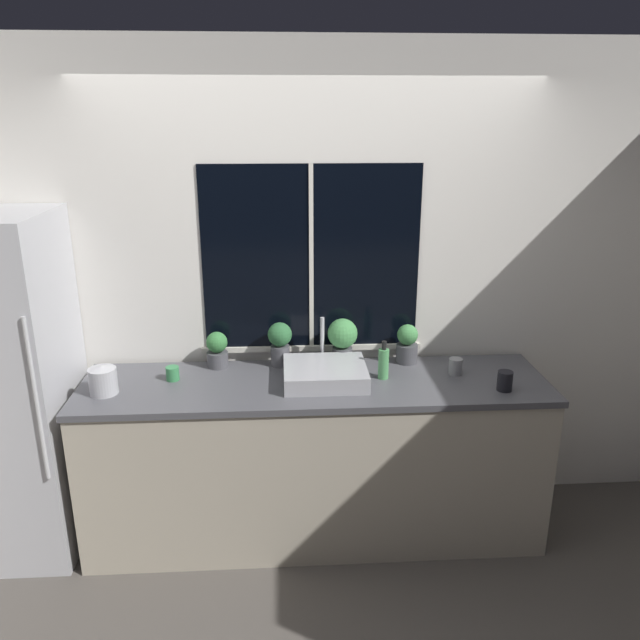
% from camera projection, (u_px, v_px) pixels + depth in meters
% --- Properties ---
extents(ground_plane, '(14.00, 14.00, 0.00)m').
position_uv_depth(ground_plane, '(319.00, 566.00, 3.35)').
color(ground_plane, '#4C4742').
extents(wall_back, '(8.00, 0.09, 2.70)m').
position_uv_depth(wall_back, '(311.00, 289.00, 3.59)').
color(wall_back, silver).
rests_on(wall_back, ground_plane).
extents(wall_right, '(0.06, 7.00, 2.70)m').
position_uv_depth(wall_right, '(623.00, 254.00, 4.48)').
color(wall_right, silver).
rests_on(wall_right, ground_plane).
extents(counter, '(2.52, 0.66, 0.94)m').
position_uv_depth(counter, '(315.00, 458.00, 3.50)').
color(counter, '#B2A893').
rests_on(counter, ground_plane).
extents(refrigerator, '(0.70, 0.69, 1.86)m').
position_uv_depth(refrigerator, '(1.00, 390.00, 3.28)').
color(refrigerator, '#B7B7BC').
rests_on(refrigerator, ground_plane).
extents(sink, '(0.44, 0.44, 0.29)m').
position_uv_depth(sink, '(325.00, 373.00, 3.35)').
color(sink, '#ADADB2').
rests_on(sink, counter).
extents(potted_plant_far_left, '(0.12, 0.12, 0.21)m').
position_uv_depth(potted_plant_far_left, '(217.00, 350.00, 3.52)').
color(potted_plant_far_left, '#4C4C51').
rests_on(potted_plant_far_left, counter).
extents(potted_plant_center_left, '(0.14, 0.14, 0.26)m').
position_uv_depth(potted_plant_center_left, '(280.00, 342.00, 3.53)').
color(potted_plant_center_left, '#4C4C51').
rests_on(potted_plant_center_left, counter).
extents(potted_plant_center_right, '(0.17, 0.17, 0.27)m').
position_uv_depth(potted_plant_center_right, '(342.00, 338.00, 3.55)').
color(potted_plant_center_right, '#4C4C51').
rests_on(potted_plant_center_right, counter).
extents(potted_plant_far_right, '(0.12, 0.12, 0.23)m').
position_uv_depth(potted_plant_far_right, '(407.00, 344.00, 3.59)').
color(potted_plant_far_right, '#4C4C51').
rests_on(potted_plant_far_right, counter).
extents(soap_bottle, '(0.06, 0.06, 0.21)m').
position_uv_depth(soap_bottle, '(383.00, 363.00, 3.37)').
color(soap_bottle, '#519E5B').
rests_on(soap_bottle, counter).
extents(mug_grey, '(0.07, 0.07, 0.09)m').
position_uv_depth(mug_grey, '(455.00, 366.00, 3.44)').
color(mug_grey, gray).
rests_on(mug_grey, counter).
extents(mug_green, '(0.07, 0.07, 0.08)m').
position_uv_depth(mug_green, '(173.00, 373.00, 3.37)').
color(mug_green, '#38844C').
rests_on(mug_green, counter).
extents(mug_black, '(0.08, 0.08, 0.10)m').
position_uv_depth(mug_black, '(505.00, 381.00, 3.24)').
color(mug_black, black).
rests_on(mug_black, counter).
extents(kettle, '(0.14, 0.14, 0.15)m').
position_uv_depth(kettle, '(103.00, 380.00, 3.19)').
color(kettle, '#B2B2B7').
rests_on(kettle, counter).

